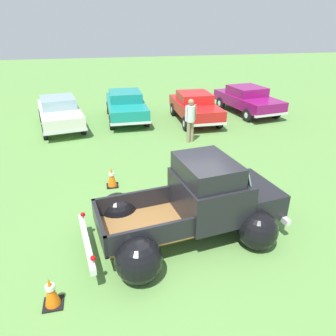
% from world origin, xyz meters
% --- Properties ---
extents(ground_plane, '(80.00, 80.00, 0.00)m').
position_xyz_m(ground_plane, '(0.00, 0.00, 0.00)').
color(ground_plane, '#609347').
extents(vintage_pickup_truck, '(4.84, 3.27, 1.96)m').
position_xyz_m(vintage_pickup_truck, '(0.38, 0.06, 0.76)').
color(vintage_pickup_truck, black).
rests_on(vintage_pickup_truck, ground).
extents(show_car_0, '(2.55, 4.52, 1.43)m').
position_xyz_m(show_car_0, '(-3.56, 9.43, 0.78)').
color(show_car_0, black).
rests_on(show_car_0, ground).
extents(show_car_1, '(1.90, 4.39, 1.43)m').
position_xyz_m(show_car_1, '(-0.36, 10.10, 0.78)').
color(show_car_1, black).
rests_on(show_car_1, ground).
extents(show_car_2, '(1.87, 4.14, 1.43)m').
position_xyz_m(show_car_2, '(3.01, 9.07, 0.78)').
color(show_car_2, black).
rests_on(show_car_2, ground).
extents(show_car_3, '(2.56, 4.56, 1.43)m').
position_xyz_m(show_car_3, '(6.29, 9.96, 0.78)').
color(show_car_3, black).
rests_on(show_car_3, ground).
extents(spectator_0, '(0.53, 0.43, 1.84)m').
position_xyz_m(spectator_0, '(1.95, 6.20, 1.06)').
color(spectator_0, gray).
rests_on(spectator_0, ground).
extents(lane_cone_0, '(0.36, 0.36, 0.63)m').
position_xyz_m(lane_cone_0, '(-2.84, -1.45, 0.31)').
color(lane_cone_0, black).
rests_on(lane_cone_0, ground).
extents(lane_cone_1, '(0.36, 0.36, 0.63)m').
position_xyz_m(lane_cone_1, '(-1.51, 2.91, 0.31)').
color(lane_cone_1, black).
rests_on(lane_cone_1, ground).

